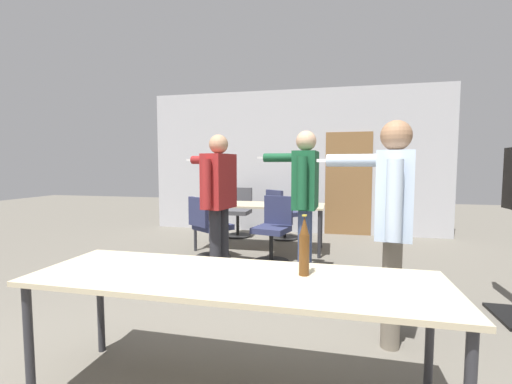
{
  "coord_description": "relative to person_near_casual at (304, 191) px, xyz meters",
  "views": [
    {
      "loc": [
        0.82,
        -1.5,
        1.39
      ],
      "look_at": [
        -0.01,
        2.14,
        1.1
      ],
      "focal_mm": 24.0,
      "sensor_mm": 36.0,
      "label": 1
    }
  ],
  "objects": [
    {
      "name": "person_center_tall",
      "position": [
        -1.06,
        -0.09,
        -0.02
      ],
      "size": [
        0.78,
        0.79,
        1.77
      ],
      "rotation": [
        0.0,
        0.0,
        1.38
      ],
      "color": "#28282D",
      "rests_on": "ground_plane"
    },
    {
      "name": "person_near_casual",
      "position": [
        0.0,
        0.0,
        0.0
      ],
      "size": [
        0.81,
        0.73,
        1.8
      ],
      "rotation": [
        0.0,
        0.0,
        1.52
      ],
      "color": "#3D4C75",
      "rests_on": "ground_plane"
    },
    {
      "name": "person_left_plaid",
      "position": [
        0.78,
        -1.34,
        -0.04
      ],
      "size": [
        0.77,
        0.76,
        1.73
      ],
      "rotation": [
        0.0,
        0.0,
        1.41
      ],
      "color": "slate",
      "rests_on": "ground_plane"
    },
    {
      "name": "beer_bottle",
      "position": [
        0.18,
        -2.17,
        -0.16
      ],
      "size": [
        0.06,
        0.06,
        0.35
      ],
      "color": "#563314",
      "rests_on": "conference_table_near"
    },
    {
      "name": "conference_table_far",
      "position": [
        -0.85,
        1.35,
        -0.39
      ],
      "size": [
        2.11,
        0.8,
        0.76
      ],
      "color": "#C6B793",
      "rests_on": "ground_plane"
    },
    {
      "name": "office_chair_far_left",
      "position": [
        -1.47,
        2.32,
        -0.64
      ],
      "size": [
        0.52,
        0.56,
        0.95
      ],
      "rotation": [
        0.0,
        0.0,
        3.12
      ],
      "color": "black",
      "rests_on": "ground_plane"
    },
    {
      "name": "office_chair_near_pushed",
      "position": [
        -0.49,
        0.68,
        -0.64
      ],
      "size": [
        0.56,
        0.61,
        0.94
      ],
      "rotation": [
        0.0,
        0.0,
        2.91
      ],
      "color": "black",
      "rests_on": "ground_plane"
    },
    {
      "name": "office_chair_far_right",
      "position": [
        -1.46,
        0.63,
        -0.65
      ],
      "size": [
        0.66,
        0.68,
        0.93
      ],
      "rotation": [
        0.0,
        0.0,
        5.68
      ],
      "color": "black",
      "rests_on": "ground_plane"
    },
    {
      "name": "conference_table_near",
      "position": [
        -0.21,
        -2.28,
        -0.39
      ],
      "size": [
        2.38,
        0.73,
        0.76
      ],
      "color": "#C6B793",
      "rests_on": "ground_plane"
    },
    {
      "name": "back_wall",
      "position": [
        -0.45,
        2.97,
        0.37
      ],
      "size": [
        6.1,
        0.12,
        2.93
      ],
      "color": "#BCBCC1",
      "rests_on": "ground_plane"
    },
    {
      "name": "office_chair_mid_tucked",
      "position": [
        -0.6,
        2.2,
        -0.64
      ],
      "size": [
        0.68,
        0.69,
        0.94
      ],
      "rotation": [
        0.0,
        0.0,
        5.57
      ],
      "color": "black",
      "rests_on": "ground_plane"
    }
  ]
}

